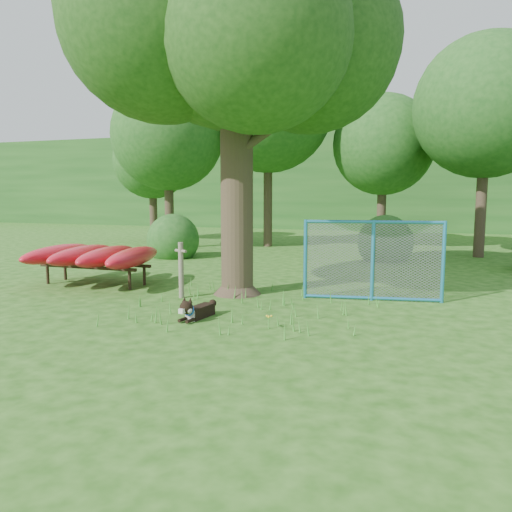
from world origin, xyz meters
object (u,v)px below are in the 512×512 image
(kayak_rack, at_px, (95,255))
(fence_section, at_px, (373,260))
(oak_tree, at_px, (234,16))
(husky_dog, at_px, (196,310))

(kayak_rack, distance_m, fence_section, 6.53)
(oak_tree, height_order, husky_dog, oak_tree)
(oak_tree, distance_m, husky_dog, 6.13)
(oak_tree, bearing_deg, fence_section, 5.21)
(oak_tree, height_order, kayak_rack, oak_tree)
(oak_tree, distance_m, kayak_rack, 6.25)
(husky_dog, xyz_separation_m, fence_section, (2.75, 2.60, 0.67))
(kayak_rack, xyz_separation_m, fence_section, (6.52, 0.34, 0.12))
(fence_section, bearing_deg, husky_dog, -145.44)
(kayak_rack, bearing_deg, oak_tree, 1.25)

